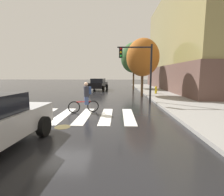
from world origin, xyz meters
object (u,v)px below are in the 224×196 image
manhole_cover (63,127)px  fire_hydrant (156,90)px  street_tree_mid (134,58)px  sedan_mid (98,84)px  traffic_light_near (139,64)px  cyclist (86,97)px  street_tree_near (143,58)px

manhole_cover → fire_hydrant: bearing=60.3°
fire_hydrant → street_tree_mid: bearing=102.9°
sedan_mid → fire_hydrant: 8.55m
traffic_light_near → street_tree_mid: (0.74, 12.39, 1.60)m
manhole_cover → cyclist: bearing=80.3°
sedan_mid → manhole_cover: bearing=-88.5°
fire_hydrant → manhole_cover: bearing=-119.7°
street_tree_mid → sedan_mid: bearing=-159.7°
street_tree_near → street_tree_mid: bearing=90.4°
manhole_cover → street_tree_near: (4.55, 9.68, 3.67)m
sedan_mid → cyclist: bearing=-86.2°
cyclist → traffic_light_near: bearing=42.4°
cyclist → street_tree_near: size_ratio=0.31×
traffic_light_near → street_tree_mid: bearing=86.6°
cyclist → street_tree_mid: size_ratio=0.26×
sedan_mid → cyclist: 13.60m
sedan_mid → fire_hydrant: (6.59, -5.44, -0.28)m
fire_hydrant → street_tree_mid: size_ratio=0.12×
street_tree_near → sedan_mid: bearing=127.3°
manhole_cover → street_tree_mid: street_tree_mid is taller
cyclist → street_tree_mid: (4.04, 15.40, 3.62)m
manhole_cover → street_tree_near: street_tree_near is taller
street_tree_near → fire_hydrant: bearing=34.7°
cyclist → fire_hydrant: size_ratio=2.17×
fire_hydrant → cyclist: bearing=-125.0°
sedan_mid → traffic_light_near: bearing=-68.4°
sedan_mid → street_tree_near: (4.99, -6.55, 2.87)m
cyclist → fire_hydrant: cyclist is taller
sedan_mid → street_tree_mid: bearing=20.3°
traffic_light_near → street_tree_mid: street_tree_mid is taller
sedan_mid → street_tree_near: street_tree_near is taller
cyclist → traffic_light_near: size_ratio=0.40×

